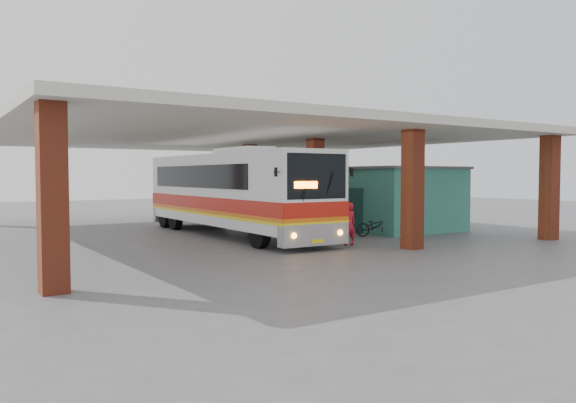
% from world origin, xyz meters
% --- Properties ---
extents(ground, '(90.00, 90.00, 0.00)m').
position_xyz_m(ground, '(0.00, 0.00, 0.00)').
color(ground, '#515154').
rests_on(ground, ground).
extents(brick_columns, '(20.10, 21.60, 4.35)m').
position_xyz_m(brick_columns, '(1.43, 5.00, 2.17)').
color(brick_columns, '#983821').
rests_on(brick_columns, ground).
extents(canopy_roof, '(21.00, 23.00, 0.30)m').
position_xyz_m(canopy_roof, '(0.50, 6.50, 4.50)').
color(canopy_roof, '#BCB9A9').
rests_on(canopy_roof, brick_columns).
extents(shop_building, '(5.20, 8.20, 3.11)m').
position_xyz_m(shop_building, '(7.49, 4.00, 1.56)').
color(shop_building, '#2F776B').
rests_on(shop_building, ground).
extents(coach_bus, '(3.02, 13.36, 3.87)m').
position_xyz_m(coach_bus, '(-0.31, 4.76, 1.92)').
color(coach_bus, white).
rests_on(coach_bus, ground).
extents(motorcycle, '(1.93, 1.13, 0.96)m').
position_xyz_m(motorcycle, '(4.70, 0.83, 0.48)').
color(motorcycle, black).
rests_on(motorcycle, ground).
extents(pedestrian, '(0.63, 0.44, 1.64)m').
position_xyz_m(pedestrian, '(1.76, -0.89, 0.82)').
color(pedestrian, red).
rests_on(pedestrian, ground).
extents(red_chair, '(0.50, 0.50, 0.73)m').
position_xyz_m(red_chair, '(4.31, 7.40, 0.34)').
color(red_chair, red).
rests_on(red_chair, ground).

